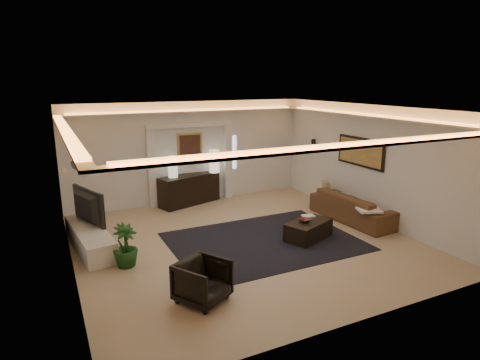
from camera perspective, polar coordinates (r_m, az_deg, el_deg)
name	(u,v)px	position (r m, az deg, el deg)	size (l,w,h in m)	color
floor	(244,241)	(9.14, 0.53, -8.58)	(7.00, 7.00, 0.00)	tan
ceiling	(244,109)	(8.48, 0.57, 9.87)	(7.00, 7.00, 0.00)	white
wall_back	(190,152)	(11.87, -7.03, 3.84)	(7.00, 7.00, 0.00)	silver
wall_front	(357,231)	(5.91, 15.99, -6.85)	(7.00, 7.00, 0.00)	silver
wall_left	(67,198)	(7.84, -23.03, -2.34)	(7.00, 7.00, 0.00)	silver
wall_right	(369,164)	(10.69, 17.59, 2.20)	(7.00, 7.00, 0.00)	silver
cove_soffit	(244,123)	(8.50, 0.56, 7.99)	(7.00, 7.00, 0.04)	silver
daylight_slit	(232,152)	(12.36, -1.06, 3.87)	(0.25, 0.03, 1.00)	white
area_rug	(264,241)	(9.15, 3.36, -8.54)	(4.00, 3.00, 0.01)	black
pilaster_left	(152,169)	(11.52, -12.23, 1.56)	(0.22, 0.20, 2.20)	silver
pilaster_right	(228,162)	(12.25, -1.74, 2.59)	(0.22, 0.20, 2.20)	silver
alcove_header	(190,125)	(11.66, -6.99, 7.64)	(2.52, 0.20, 0.12)	silver
painting_frame	(190,146)	(11.81, -7.01, 4.77)	(0.74, 0.04, 0.74)	tan
painting_canvas	(190,146)	(11.78, -6.97, 4.76)	(0.62, 0.02, 0.62)	#4C2D1E
art_panel_frame	(361,152)	(10.84, 16.49, 3.78)	(0.04, 1.64, 0.74)	black
art_panel_gold	(360,152)	(10.83, 16.39, 3.77)	(0.02, 1.50, 0.62)	tan
wall_sconce	(313,143)	(12.24, 10.20, 5.12)	(0.12, 0.12, 0.22)	black
wall_niche	(64,171)	(9.16, -23.31, 1.13)	(0.10, 0.55, 0.04)	silver
console	(189,190)	(11.82, -7.08, -1.42)	(1.81, 0.56, 0.90)	black
lamp_left	(173,169)	(11.45, -9.36, 1.56)	(0.26, 0.26, 0.59)	beige
lamp_right	(214,164)	(11.93, -3.60, 2.21)	(0.29, 0.29, 0.65)	#FFF1C4
media_ledge	(90,238)	(9.29, -20.23, -7.60)	(0.58, 2.33, 0.44)	white
tv	(83,207)	(9.42, -21.10, -3.51)	(0.17, 1.31, 0.76)	black
figurine	(80,205)	(10.27, -21.45, -3.25)	(0.13, 0.13, 0.36)	black
ginger_jar	(79,161)	(9.08, -21.55, 2.45)	(0.34, 0.34, 0.35)	#3F5059
plant	(125,246)	(8.15, -15.73, -8.83)	(0.47, 0.47, 0.83)	#1A4418
sofa	(354,207)	(10.77, 15.57, -3.64)	(0.93, 2.38, 0.70)	#443017
throw_blanket	(369,210)	(9.94, 17.58, -4.02)	(0.51, 0.42, 0.06)	beige
throw_pillow	(326,189)	(11.55, 11.94, -1.21)	(0.12, 0.41, 0.41)	gray
coffee_table	(308,230)	(9.35, 9.52, -6.90)	(1.10, 0.60, 0.41)	black
bowl	(304,220)	(9.24, 8.99, -5.57)	(0.26, 0.26, 0.06)	#4B2519
magazine	(308,216)	(9.59, 9.51, -4.98)	(0.28, 0.20, 0.03)	white
armchair	(203,281)	(6.76, -5.24, -13.91)	(0.73, 0.75, 0.68)	black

